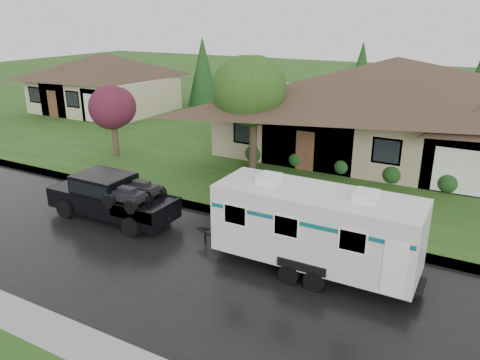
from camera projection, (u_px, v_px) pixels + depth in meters
ground at (244, 248)px, 16.88m from camera, size 140.00×140.00×0.00m
road at (215, 273)px, 15.22m from camera, size 140.00×8.00×0.01m
curb at (271, 223)px, 18.71m from camera, size 140.00×0.50×0.15m
lawn at (358, 147)px, 29.23m from camera, size 140.00×26.00×0.15m
house_main at (398, 97)px, 26.05m from camera, size 19.44×10.80×6.90m
house_far at (104, 77)px, 38.84m from camera, size 10.80×8.64×5.80m
tree_left_green at (254, 92)px, 23.36m from camera, size 3.58×3.58×5.93m
tree_red at (112, 106)px, 26.35m from camera, size 2.55×2.55×4.23m
shrub_row at (367, 169)px, 23.42m from camera, size 13.60×1.00×1.00m
pickup_truck at (110, 195)px, 19.04m from camera, size 5.55×2.11×1.85m
travel_trailer at (316, 226)px, 14.83m from camera, size 6.85×2.41×3.07m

